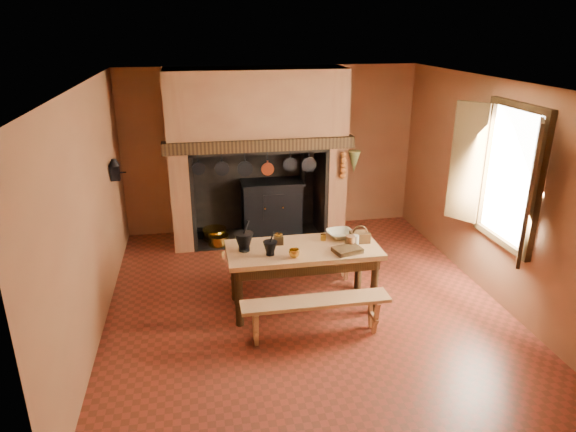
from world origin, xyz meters
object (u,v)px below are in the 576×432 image
object	(u,v)px
bench_front	(316,309)
coffee_grinder	(279,239)
iron_range	(272,206)
work_table	(303,257)
wicker_basket	(360,236)
mixing_bowl	(340,234)

from	to	relation	value
bench_front	coffee_grinder	bearing A→B (deg)	107.89
iron_range	work_table	bearing A→B (deg)	-89.87
iron_range	work_table	xyz separation A→B (m)	(0.01, -2.54, 0.21)
iron_range	wicker_basket	bearing A→B (deg)	-73.27
iron_range	coffee_grinder	size ratio (longest dim) A/B	9.06
coffee_grinder	mixing_bowl	xyz separation A→B (m)	(0.82, 0.07, -0.02)
bench_front	mixing_bowl	size ratio (longest dim) A/B	5.00
mixing_bowl	wicker_basket	distance (m)	0.28
bench_front	mixing_bowl	xyz separation A→B (m)	(0.54, 0.95, 0.50)
iron_range	mixing_bowl	xyz separation A→B (m)	(0.55, -2.30, 0.38)
iron_range	wicker_basket	distance (m)	2.64
bench_front	work_table	bearing A→B (deg)	90.00
iron_range	work_table	distance (m)	2.55
work_table	iron_range	bearing A→B (deg)	90.13
mixing_bowl	wicker_basket	world-z (taller)	wicker_basket
work_table	bench_front	xyz separation A→B (m)	(0.00, -0.71, -0.33)
mixing_bowl	coffee_grinder	bearing A→B (deg)	-175.08
work_table	wicker_basket	bearing A→B (deg)	3.50
work_table	wicker_basket	size ratio (longest dim) A/B	7.97
iron_range	work_table	world-z (taller)	iron_range
mixing_bowl	wicker_basket	xyz separation A→B (m)	(0.20, -0.19, 0.03)
coffee_grinder	mixing_bowl	size ratio (longest dim) A/B	0.51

